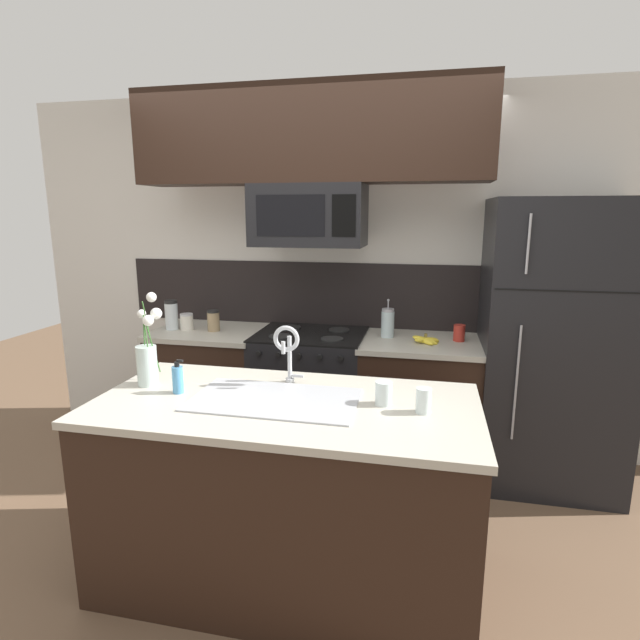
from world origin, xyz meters
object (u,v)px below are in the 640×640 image
at_px(coffee_tin, 459,333).
at_px(sink_faucet, 287,346).
at_px(dish_soap_bottle, 178,379).
at_px(spare_glass, 423,401).
at_px(storage_jar_short, 213,321).
at_px(french_press, 388,323).
at_px(banana_bunch, 426,340).
at_px(storage_jar_tall, 172,315).
at_px(refrigerator, 552,345).
at_px(stove_range, 311,395).
at_px(drinking_glass, 384,393).
at_px(microwave, 309,216).
at_px(storage_jar_medium, 187,322).
at_px(flower_vase, 148,358).

distance_m(coffee_tin, sink_faucet, 1.40).
height_order(dish_soap_bottle, spare_glass, dish_soap_bottle).
distance_m(storage_jar_short, sink_faucet, 1.32).
bearing_deg(storage_jar_short, spare_glass, -39.11).
distance_m(french_press, sink_faucet, 1.17).
height_order(banana_bunch, spare_glass, spare_glass).
bearing_deg(french_press, storage_jar_tall, -176.41).
xyz_separation_m(french_press, dish_soap_bottle, (-0.88, -1.31, -0.03)).
xyz_separation_m(banana_bunch, french_press, (-0.26, 0.12, 0.08)).
height_order(refrigerator, storage_jar_tall, refrigerator).
xyz_separation_m(stove_range, coffee_tin, (1.01, 0.05, 0.50)).
height_order(stove_range, storage_jar_short, storage_jar_short).
xyz_separation_m(refrigerator, sink_faucet, (-1.46, -1.05, 0.19)).
height_order(storage_jar_short, drinking_glass, storage_jar_short).
bearing_deg(french_press, dish_soap_bottle, -123.95).
xyz_separation_m(microwave, french_press, (0.53, 0.08, -0.72)).
relative_size(stove_range, spare_glass, 8.45).
distance_m(microwave, storage_jar_tall, 1.26).
xyz_separation_m(storage_jar_tall, storage_jar_medium, (0.11, 0.01, -0.05)).
distance_m(storage_jar_medium, sink_faucet, 1.46).
relative_size(refrigerator, storage_jar_medium, 15.40).
distance_m(stove_range, coffee_tin, 1.13).
bearing_deg(sink_faucet, storage_jar_tall, 139.62).
bearing_deg(storage_jar_tall, drinking_glass, -34.91).
height_order(coffee_tin, flower_vase, flower_vase).
relative_size(microwave, drinking_glass, 6.95).
bearing_deg(storage_jar_short, microwave, 0.29).
bearing_deg(flower_vase, banana_bunch, 39.74).
relative_size(microwave, french_press, 2.79).
bearing_deg(drinking_glass, stove_range, 117.39).
bearing_deg(storage_jar_medium, storage_jar_tall, -175.85).
xyz_separation_m(microwave, sink_faucet, (0.13, -1.01, -0.63)).
relative_size(refrigerator, flower_vase, 4.06).
height_order(refrigerator, flower_vase, refrigerator).
bearing_deg(storage_jar_medium, banana_bunch, -0.99).
bearing_deg(storage_jar_medium, flower_vase, -71.81).
relative_size(sink_faucet, dish_soap_bottle, 1.85).
bearing_deg(microwave, storage_jar_tall, -179.03).
bearing_deg(storage_jar_medium, french_press, 3.54).
distance_m(storage_jar_medium, drinking_glass, 1.93).
xyz_separation_m(stove_range, flower_vase, (-0.55, -1.18, 0.59)).
xyz_separation_m(stove_range, dish_soap_bottle, (-0.35, -1.25, 0.52)).
bearing_deg(drinking_glass, microwave, 117.80).
height_order(french_press, flower_vase, flower_vase).
bearing_deg(french_press, coffee_tin, -1.20).
relative_size(storage_jar_medium, spare_glass, 1.09).
bearing_deg(storage_jar_medium, stove_range, 1.87).
bearing_deg(storage_jar_tall, microwave, 0.97).
bearing_deg(storage_jar_short, storage_jar_tall, -177.53).
xyz_separation_m(banana_bunch, drinking_glass, (-0.17, -1.14, 0.03)).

